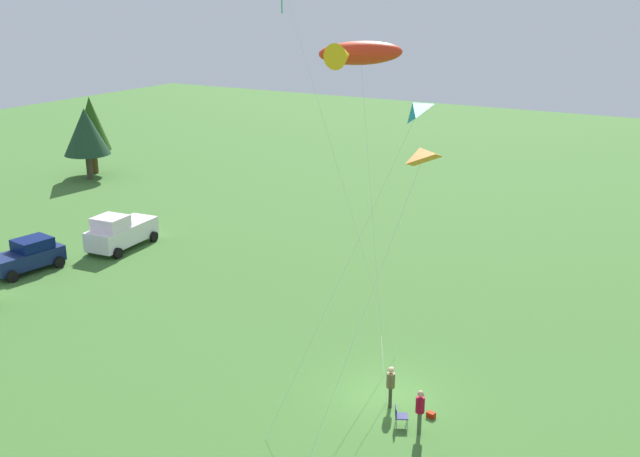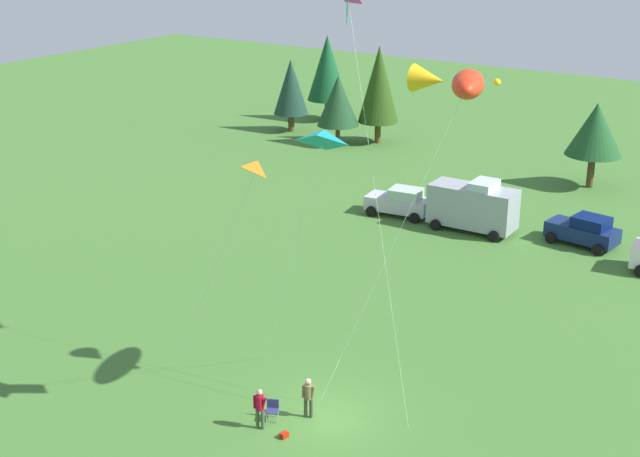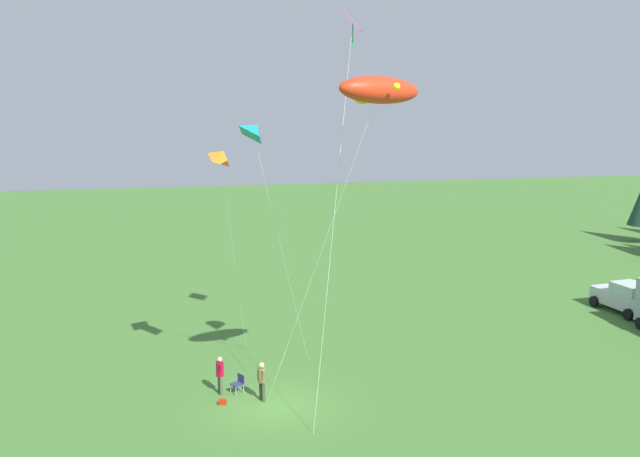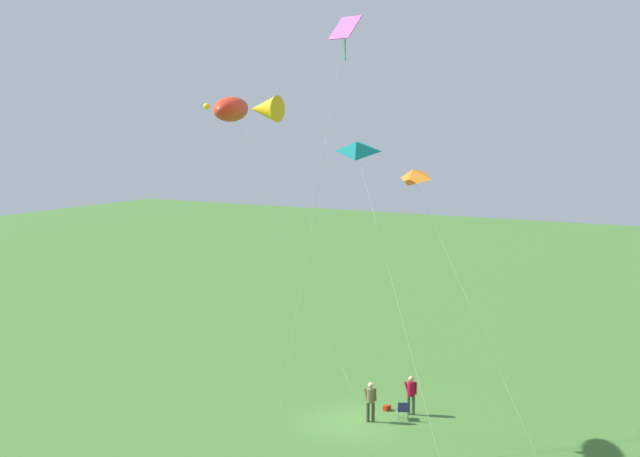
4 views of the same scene
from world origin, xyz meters
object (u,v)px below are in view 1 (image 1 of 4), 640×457
folding_chair (399,415)px  person_spectator (420,408)px  car_navy_hatch (28,255)px  truck_white_pickup (120,232)px  kite_large_fish (356,54)px  kite_delta_teal (412,110)px  kite_delta_orange (419,155)px  person_kite_flyer (391,383)px  backpack_on_grass (431,415)px

folding_chair → person_spectator: person_spectator is taller
folding_chair → car_navy_hatch: 26.18m
folding_chair → truck_white_pickup: bearing=129.2°
kite_large_fish → kite_delta_teal: bearing=-129.0°
kite_delta_teal → folding_chair: bearing=-158.6°
person_spectator → car_navy_hatch: car_navy_hatch is taller
person_spectator → kite_delta_orange: size_ratio=0.16×
person_spectator → car_navy_hatch: size_ratio=0.39×
car_navy_hatch → truck_white_pickup: truck_white_pickup is taller
folding_chair → kite_large_fish: 14.61m
person_kite_flyer → kite_large_fish: 13.49m
kite_large_fish → folding_chair: bearing=-137.6°
folding_chair → kite_delta_teal: size_ratio=0.07×
car_navy_hatch → kite_delta_teal: 27.38m
car_navy_hatch → kite_delta_teal: (-2.37, -25.06, 10.76)m
backpack_on_grass → kite_delta_teal: size_ratio=0.03×
kite_delta_orange → car_navy_hatch: bearing=80.4°
kite_large_fish → kite_delta_orange: (-5.26, -5.14, -2.75)m
kite_delta_teal → kite_delta_orange: size_ratio=1.11×
car_navy_hatch → truck_white_pickup: size_ratio=0.86×
folding_chair → backpack_on_grass: folding_chair is taller
truck_white_pickup → backpack_on_grass: bearing=65.6°
kite_delta_orange → person_kite_flyer: bearing=46.8°
backpack_on_grass → truck_white_pickup: 26.38m
truck_white_pickup → kite_large_fish: 23.35m
folding_chair → truck_white_pickup: (10.03, 24.00, 0.61)m
folding_chair → person_spectator: size_ratio=0.47×
backpack_on_grass → car_navy_hatch: car_navy_hatch is taller
person_spectator → kite_delta_teal: (1.95, 1.59, 10.69)m
backpack_on_grass → truck_white_pickup: truck_white_pickup is taller
kite_delta_teal → kite_delta_orange: bearing=-149.9°
person_kite_flyer → person_spectator: size_ratio=1.00×
backpack_on_grass → kite_large_fish: size_ratio=0.02×
kite_delta_orange → truck_white_pickup: bearing=67.5°
backpack_on_grass → person_kite_flyer: bearing=91.2°
person_spectator → backpack_on_grass: 1.48m
person_kite_flyer → folding_chair: (-1.13, -0.89, -0.53)m
person_spectator → car_navy_hatch: bearing=154.5°
person_kite_flyer → kite_delta_teal: (0.82, -0.13, 10.69)m
folding_chair → kite_delta_orange: size_ratio=0.07×
backpack_on_grass → car_navy_hatch: (3.16, 26.65, 0.84)m
backpack_on_grass → car_navy_hatch: size_ratio=0.07×
folding_chair → kite_large_fish: size_ratio=0.06×
car_navy_hatch → kite_large_fish: bearing=-79.2°
backpack_on_grass → kite_delta_orange: size_ratio=0.03×
truck_white_pickup → kite_delta_orange: bearing=62.7°
person_kite_flyer → person_spectator: bearing=-56.4°
person_kite_flyer → car_navy_hatch: 25.14m
kite_delta_orange → person_spectator: bearing=-74.8°
car_navy_hatch → kite_delta_orange: size_ratio=0.40×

